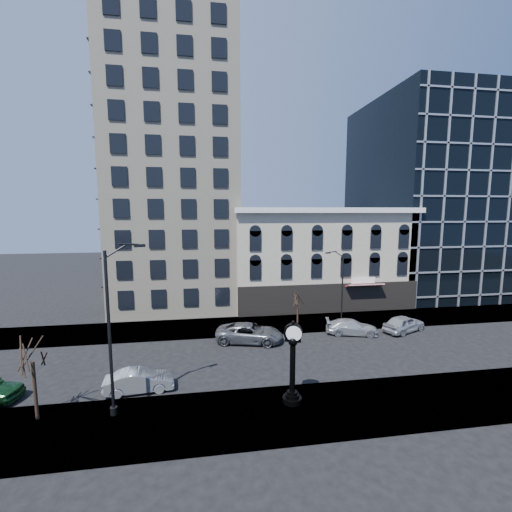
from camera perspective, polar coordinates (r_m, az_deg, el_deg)
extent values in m
plane|color=black|center=(29.41, -2.77, -16.77)|extent=(160.00, 160.00, 0.00)
cube|color=#9C9A8E|center=(36.81, -4.12, -11.60)|extent=(160.00, 6.00, 0.12)
cube|color=#9C9A8E|center=(22.38, -0.36, -24.97)|extent=(160.00, 6.00, 0.12)
cube|color=beige|center=(46.32, -13.26, 15.87)|extent=(15.00, 15.00, 38.00)
cube|color=#C0B59E|center=(45.58, 10.15, -0.31)|extent=(22.00, 10.00, 12.00)
cube|color=white|center=(40.30, 12.77, 7.46)|extent=(22.60, 0.80, 0.60)
cube|color=black|center=(41.72, 12.28, -6.97)|extent=(22.00, 0.30, 3.60)
cube|color=maroon|center=(42.46, 17.67, -4.68)|extent=(4.50, 1.18, 0.55)
cube|color=black|center=(59.06, 27.56, 8.49)|extent=(20.00, 20.00, 28.00)
cylinder|color=black|center=(23.48, 6.03, -22.69)|extent=(1.21, 1.21, 0.33)
cylinder|color=black|center=(23.35, 6.04, -22.10)|extent=(0.88, 0.88, 0.22)
cylinder|color=black|center=(23.25, 6.05, -21.68)|extent=(0.66, 0.66, 0.18)
cylinder|color=black|center=(22.49, 6.11, -17.97)|extent=(0.35, 0.35, 3.18)
sphere|color=black|center=(21.81, 6.17, -13.93)|extent=(0.61, 0.61, 0.61)
cube|color=black|center=(21.77, 6.18, -13.66)|extent=(1.01, 0.56, 0.27)
cylinder|color=black|center=(21.62, 6.19, -12.57)|extent=(1.19, 0.72, 1.14)
cylinder|color=white|center=(21.45, 6.33, -12.74)|extent=(0.91, 0.35, 0.97)
cylinder|color=white|center=(21.79, 6.06, -12.41)|extent=(0.91, 0.35, 0.97)
sphere|color=black|center=(21.40, 6.22, -10.92)|extent=(0.22, 0.22, 0.22)
cylinder|color=black|center=(21.84, -23.24, -12.00)|extent=(0.18, 0.18, 9.78)
cylinder|color=black|center=(23.76, -22.61, -22.69)|extent=(0.41, 0.41, 0.45)
cube|color=black|center=(21.17, -18.16, 1.69)|extent=(0.67, 0.47, 0.16)
cylinder|color=black|center=(36.50, 14.17, -5.58)|extent=(0.14, 0.14, 7.71)
cylinder|color=black|center=(37.49, 13.99, -11.06)|extent=(0.32, 0.32, 0.36)
cube|color=black|center=(34.82, 12.16, 0.52)|extent=(0.53, 0.31, 0.13)
cylinder|color=#322319|center=(24.55, -32.91, -18.31)|extent=(0.19, 0.19, 3.50)
cylinder|color=#322319|center=(37.42, 6.96, -9.20)|extent=(0.20, 0.20, 2.51)
imported|color=#A5A8AD|center=(25.72, -18.86, -19.06)|extent=(4.66, 2.03, 1.49)
imported|color=#595B60|center=(32.52, -1.09, -12.71)|extent=(6.67, 4.28, 1.71)
imported|color=#A5A8AD|center=(35.74, 15.68, -11.32)|extent=(5.38, 3.24, 1.46)
imported|color=#A5A8AD|center=(38.18, 23.42, -10.29)|extent=(5.25, 3.76, 1.66)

